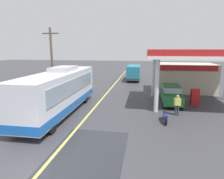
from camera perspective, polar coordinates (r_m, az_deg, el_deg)
name	(u,v)px	position (r m, az deg, el deg)	size (l,w,h in m)	color
ground	(113,86)	(27.59, 0.27, 1.03)	(120.00, 120.00, 0.00)	#38383D
lane_divider_stripe	(106,94)	(22.77, -1.70, -1.27)	(0.16, 50.00, 0.01)	#D8CC4C
wet_puddle_patch	(88,153)	(10.44, -7.00, -17.82)	(3.69, 5.44, 0.01)	#26282D
coach_bus_main	(60,92)	(16.27, -15.00, -0.78)	(2.60, 11.04, 3.69)	silver
gas_station_roadside	(187,72)	(23.51, 21.03, 4.85)	(9.10, 11.95, 5.10)	#B21E1E
car_at_pump	(171,94)	(19.23, 16.82, -1.14)	(1.70, 4.20, 1.82)	#1E602D
minibus_opposing_lane	(134,71)	(32.78, 6.40, 5.27)	(2.04, 6.13, 2.44)	teal
motorcycle_parked_forecourt	(165,116)	(14.60, 15.28, -7.43)	(0.55, 1.80, 0.92)	black
pedestrian_near_pump	(177,104)	(16.09, 18.52, -4.03)	(0.55, 0.22, 1.66)	#33333F
utility_pole_roadside	(52,61)	(22.47, -17.13, 7.97)	(1.80, 0.24, 7.36)	brown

